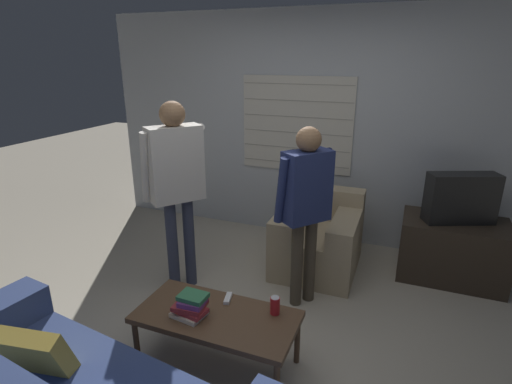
{
  "coord_description": "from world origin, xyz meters",
  "views": [
    {
      "loc": [
        1.0,
        -2.36,
        2.07
      ],
      "look_at": [
        -0.15,
        0.53,
        1.0
      ],
      "focal_mm": 28.0,
      "sensor_mm": 36.0,
      "label": 1
    }
  ],
  "objects_px": {
    "soda_can": "(275,305)",
    "coffee_table": "(217,319)",
    "person_left_standing": "(176,174)",
    "book_stack": "(191,306)",
    "person_right_standing": "(305,197)",
    "armchair_beige": "(319,238)",
    "spare_remote": "(228,298)",
    "tv": "(461,198)"
  },
  "relations": [
    {
      "from": "coffee_table",
      "to": "spare_remote",
      "type": "xyz_separation_m",
      "value": [
        -0.0,
        0.18,
        0.05
      ]
    },
    {
      "from": "soda_can",
      "to": "spare_remote",
      "type": "distance_m",
      "value": 0.37
    },
    {
      "from": "coffee_table",
      "to": "person_right_standing",
      "type": "bearing_deg",
      "value": 70.86
    },
    {
      "from": "coffee_table",
      "to": "person_right_standing",
      "type": "relative_size",
      "value": 0.71
    },
    {
      "from": "person_left_standing",
      "to": "soda_can",
      "type": "xyz_separation_m",
      "value": [
        1.13,
        -0.64,
        -0.62
      ]
    },
    {
      "from": "book_stack",
      "to": "person_left_standing",
      "type": "bearing_deg",
      "value": 125.58
    },
    {
      "from": "armchair_beige",
      "to": "soda_can",
      "type": "xyz_separation_m",
      "value": [
        0.04,
        -1.46,
        0.16
      ]
    },
    {
      "from": "tv",
      "to": "soda_can",
      "type": "bearing_deg",
      "value": 32.23
    },
    {
      "from": "book_stack",
      "to": "armchair_beige",
      "type": "bearing_deg",
      "value": 74.2
    },
    {
      "from": "person_left_standing",
      "to": "tv",
      "type": "bearing_deg",
      "value": -27.77
    },
    {
      "from": "person_left_standing",
      "to": "book_stack",
      "type": "xyz_separation_m",
      "value": [
        0.62,
        -0.86,
        -0.61
      ]
    },
    {
      "from": "soda_can",
      "to": "coffee_table",
      "type": "bearing_deg",
      "value": -156.59
    },
    {
      "from": "soda_can",
      "to": "person_left_standing",
      "type": "bearing_deg",
      "value": 150.72
    },
    {
      "from": "tv",
      "to": "person_right_standing",
      "type": "height_order",
      "value": "person_right_standing"
    },
    {
      "from": "tv",
      "to": "book_stack",
      "type": "height_order",
      "value": "tv"
    },
    {
      "from": "armchair_beige",
      "to": "tv",
      "type": "bearing_deg",
      "value": -168.7
    },
    {
      "from": "person_left_standing",
      "to": "spare_remote",
      "type": "xyz_separation_m",
      "value": [
        0.77,
        -0.61,
        -0.68
      ]
    },
    {
      "from": "armchair_beige",
      "to": "coffee_table",
      "type": "bearing_deg",
      "value": 77.95
    },
    {
      "from": "armchair_beige",
      "to": "soda_can",
      "type": "distance_m",
      "value": 1.47
    },
    {
      "from": "person_left_standing",
      "to": "book_stack",
      "type": "distance_m",
      "value": 1.23
    },
    {
      "from": "tv",
      "to": "spare_remote",
      "type": "xyz_separation_m",
      "value": [
        -1.57,
        -1.7,
        -0.4
      ]
    },
    {
      "from": "armchair_beige",
      "to": "person_right_standing",
      "type": "xyz_separation_m",
      "value": [
        0.01,
        -0.65,
        0.66
      ]
    },
    {
      "from": "coffee_table",
      "to": "soda_can",
      "type": "xyz_separation_m",
      "value": [
        0.36,
        0.16,
        0.1
      ]
    },
    {
      "from": "person_left_standing",
      "to": "spare_remote",
      "type": "relative_size",
      "value": 12.68
    },
    {
      "from": "tv",
      "to": "book_stack",
      "type": "xyz_separation_m",
      "value": [
        -1.72,
        -1.96,
        -0.34
      ]
    },
    {
      "from": "spare_remote",
      "to": "coffee_table",
      "type": "bearing_deg",
      "value": -103.14
    },
    {
      "from": "coffee_table",
      "to": "book_stack",
      "type": "bearing_deg",
      "value": -155.0
    },
    {
      "from": "coffee_table",
      "to": "person_right_standing",
      "type": "height_order",
      "value": "person_right_standing"
    },
    {
      "from": "person_right_standing",
      "to": "soda_can",
      "type": "xyz_separation_m",
      "value": [
        0.03,
        -0.81,
        -0.5
      ]
    },
    {
      "from": "tv",
      "to": "coffee_table",
      "type": "bearing_deg",
      "value": 27.37
    },
    {
      "from": "person_left_standing",
      "to": "armchair_beige",
      "type": "bearing_deg",
      "value": -15.76
    },
    {
      "from": "person_right_standing",
      "to": "soda_can",
      "type": "height_order",
      "value": "person_right_standing"
    },
    {
      "from": "tv",
      "to": "person_right_standing",
      "type": "distance_m",
      "value": 1.55
    },
    {
      "from": "person_right_standing",
      "to": "book_stack",
      "type": "relative_size",
      "value": 6.34
    },
    {
      "from": "tv",
      "to": "soda_can",
      "type": "height_order",
      "value": "tv"
    },
    {
      "from": "coffee_table",
      "to": "spare_remote",
      "type": "bearing_deg",
      "value": 90.16
    },
    {
      "from": "person_left_standing",
      "to": "book_stack",
      "type": "relative_size",
      "value": 7.02
    },
    {
      "from": "coffee_table",
      "to": "soda_can",
      "type": "relative_size",
      "value": 8.73
    },
    {
      "from": "person_right_standing",
      "to": "coffee_table",
      "type": "bearing_deg",
      "value": -159.96
    },
    {
      "from": "armchair_beige",
      "to": "tv",
      "type": "relative_size",
      "value": 1.38
    },
    {
      "from": "coffee_table",
      "to": "person_left_standing",
      "type": "bearing_deg",
      "value": 134.19
    },
    {
      "from": "armchair_beige",
      "to": "tv",
      "type": "height_order",
      "value": "tv"
    }
  ]
}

